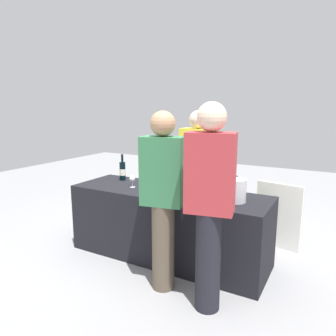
{
  "coord_description": "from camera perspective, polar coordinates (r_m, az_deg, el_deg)",
  "views": [
    {
      "loc": [
        1.6,
        -2.87,
        1.65
      ],
      "look_at": [
        0.0,
        0.0,
        1.01
      ],
      "focal_mm": 33.84,
      "sensor_mm": 36.0,
      "label": 1
    }
  ],
  "objects": [
    {
      "name": "menu_board",
      "position": [
        3.98,
        19.18,
        -8.11
      ],
      "size": [
        0.53,
        0.13,
        0.78
      ],
      "primitive_type": "cube",
      "rotation": [
        0.0,
        0.0,
        -0.19
      ],
      "color": "white",
      "rests_on": "ground_plane"
    },
    {
      "name": "ice_bucket",
      "position": [
        3.07,
        12.05,
        -3.97
      ],
      "size": [
        0.2,
        0.2,
        0.22
      ],
      "primitive_type": "cylinder",
      "color": "silver",
      "rests_on": "tasting_table"
    },
    {
      "name": "wine_glass_3",
      "position": [
        3.11,
        3.42,
        -3.94
      ],
      "size": [
        0.06,
        0.06,
        0.13
      ],
      "color": "silver",
      "rests_on": "tasting_table"
    },
    {
      "name": "wine_glass_1",
      "position": [
        3.26,
        -0.06,
        -3.18
      ],
      "size": [
        0.06,
        0.06,
        0.13
      ],
      "color": "silver",
      "rests_on": "tasting_table"
    },
    {
      "name": "tasting_table",
      "position": [
        3.53,
        0.0,
        -10.09
      ],
      "size": [
        2.17,
        0.7,
        0.76
      ],
      "primitive_type": "cube",
      "color": "black",
      "rests_on": "ground_plane"
    },
    {
      "name": "wine_glass_4",
      "position": [
        3.01,
        9.64,
        -4.48
      ],
      "size": [
        0.07,
        0.07,
        0.13
      ],
      "color": "silver",
      "rests_on": "tasting_table"
    },
    {
      "name": "wine_bottle_2",
      "position": [
        3.57,
        -0.31,
        -1.64
      ],
      "size": [
        0.07,
        0.07,
        0.3
      ],
      "color": "black",
      "rests_on": "tasting_table"
    },
    {
      "name": "wine_bottle_0",
      "position": [
        3.92,
        -8.19,
        -0.5
      ],
      "size": [
        0.07,
        0.07,
        0.32
      ],
      "color": "black",
      "rests_on": "tasting_table"
    },
    {
      "name": "wine_glass_5",
      "position": [
        2.95,
        10.87,
        -4.68
      ],
      "size": [
        0.07,
        0.07,
        0.14
      ],
      "color": "silver",
      "rests_on": "tasting_table"
    },
    {
      "name": "guest_1",
      "position": [
        2.5,
        7.5,
        -5.84
      ],
      "size": [
        0.41,
        0.27,
        1.69
      ],
      "rotation": [
        0.0,
        0.0,
        0.2
      ],
      "color": "black",
      "rests_on": "ground_plane"
    },
    {
      "name": "wine_bottle_1",
      "position": [
        3.63,
        -3.11,
        -1.43
      ],
      "size": [
        0.07,
        0.07,
        0.31
      ],
      "color": "black",
      "rests_on": "tasting_table"
    },
    {
      "name": "server_pouring",
      "position": [
        3.87,
        5.33,
        -0.69
      ],
      "size": [
        0.42,
        0.26,
        1.61
      ],
      "rotation": [
        0.0,
        0.0,
        3.05
      ],
      "color": "#3F3351",
      "rests_on": "ground_plane"
    },
    {
      "name": "wine_glass_2",
      "position": [
        3.21,
        1.48,
        -3.41
      ],
      "size": [
        0.06,
        0.06,
        0.13
      ],
      "color": "silver",
      "rests_on": "tasting_table"
    },
    {
      "name": "wine_glass_0",
      "position": [
        3.56,
        -6.45,
        -2.02
      ],
      "size": [
        0.07,
        0.07,
        0.13
      ],
      "color": "silver",
      "rests_on": "tasting_table"
    },
    {
      "name": "guest_0",
      "position": [
        2.79,
        -0.91,
        -4.92
      ],
      "size": [
        0.4,
        0.27,
        1.62
      ],
      "rotation": [
        0.0,
        0.0,
        0.19
      ],
      "color": "brown",
      "rests_on": "ground_plane"
    },
    {
      "name": "ground_plane",
      "position": [
        3.68,
        0.0,
        -15.61
      ],
      "size": [
        12.0,
        12.0,
        0.0
      ],
      "primitive_type": "plane",
      "color": "gray"
    },
    {
      "name": "wine_bottle_3",
      "position": [
        3.23,
        11.76,
        -3.17
      ],
      "size": [
        0.07,
        0.07,
        0.32
      ],
      "color": "black",
      "rests_on": "tasting_table"
    }
  ]
}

